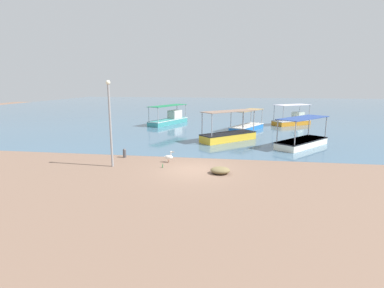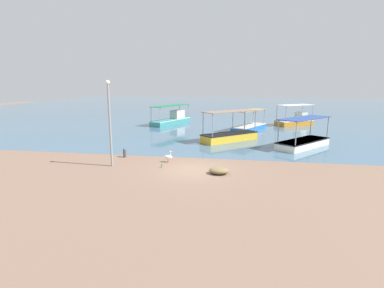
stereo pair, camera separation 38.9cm
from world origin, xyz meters
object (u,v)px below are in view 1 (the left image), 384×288
fishing_boat_far_right (170,119)px  lamp_post (110,119)px  fishing_boat_near_right (228,135)px  mooring_bollard (125,153)px  fishing_boat_near_left (247,126)px  pelican (169,157)px  glass_bottle (163,166)px  fishing_boat_center (302,141)px  fishing_boat_outer (292,120)px  net_pile (220,170)px

fishing_boat_far_right → lamp_post: (0.91, -20.65, 2.45)m
fishing_boat_near_right → mooring_bollard: fishing_boat_near_right is taller
fishing_boat_near_left → pelican: (-5.63, -15.27, -0.09)m
fishing_boat_near_left → glass_bottle: size_ratio=21.10×
fishing_boat_center → fishing_boat_near_right: size_ratio=1.05×
fishing_boat_near_left → glass_bottle: bearing=-109.0°
fishing_boat_outer → fishing_boat_near_right: 14.41m
fishing_boat_near_left → fishing_boat_center: (4.33, -8.60, 0.03)m
mooring_bollard → net_pile: (7.07, -2.91, -0.15)m
fishing_boat_outer → pelican: 23.55m
lamp_post → net_pile: (6.97, -0.52, -2.88)m
fishing_boat_center → fishing_boat_near_right: bearing=164.5°
fishing_boat_outer → fishing_boat_center: 13.95m
net_pile → glass_bottle: 3.77m
fishing_boat_outer → fishing_boat_near_right: bearing=-122.6°
mooring_bollard → fishing_boat_outer: bearing=52.7°
lamp_post → fishing_boat_outer: bearing=56.0°
fishing_boat_near_right → net_pile: (-0.14, -10.45, -0.35)m
fishing_boat_far_right → fishing_boat_near_left: bearing=-21.3°
net_pile → pelican: bearing=150.3°
pelican → glass_bottle: 1.36m
pelican → lamp_post: 4.59m
fishing_boat_far_right → mooring_bollard: bearing=-87.5°
fishing_boat_far_right → fishing_boat_outer: fishing_boat_outer is taller
fishing_boat_outer → pelican: size_ratio=6.39×
fishing_boat_far_right → pelican: (4.28, -19.12, -0.26)m
mooring_bollard → glass_bottle: mooring_bollard is taller
net_pile → glass_bottle: bearing=169.0°
fishing_boat_far_right → lamp_post: bearing=-87.5°
fishing_boat_near_left → net_pile: 17.44m
fishing_boat_center → net_pile: fishing_boat_center is taller
fishing_boat_near_right → lamp_post: (-7.12, -9.93, 2.53)m
glass_bottle → fishing_boat_far_right: bearing=101.5°
fishing_boat_far_right → mooring_bollard: (0.81, -18.27, -0.28)m
pelican → mooring_bollard: size_ratio=1.21×
fishing_boat_far_right → fishing_boat_outer: 15.85m
pelican → mooring_bollard: 3.58m
fishing_boat_near_right → fishing_boat_far_right: bearing=126.8°
fishing_boat_near_right → glass_bottle: size_ratio=19.46×
pelican → fishing_boat_near_left: bearing=69.8°
lamp_post → glass_bottle: (3.27, 0.20, -2.98)m
fishing_boat_center → pelican: fishing_boat_center is taller
fishing_boat_center → fishing_boat_outer: bearing=83.6°
fishing_boat_far_right → fishing_boat_outer: (15.79, 1.42, -0.04)m
fishing_boat_center → pelican: size_ratio=6.86×
fishing_boat_near_left → fishing_boat_outer: 7.90m
net_pile → fishing_boat_center: bearing=53.9°
pelican → mooring_bollard: bearing=166.2°
lamp_post → mooring_bollard: (-0.10, 2.38, -2.73)m
fishing_boat_center → fishing_boat_near_right: fishing_boat_near_right is taller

